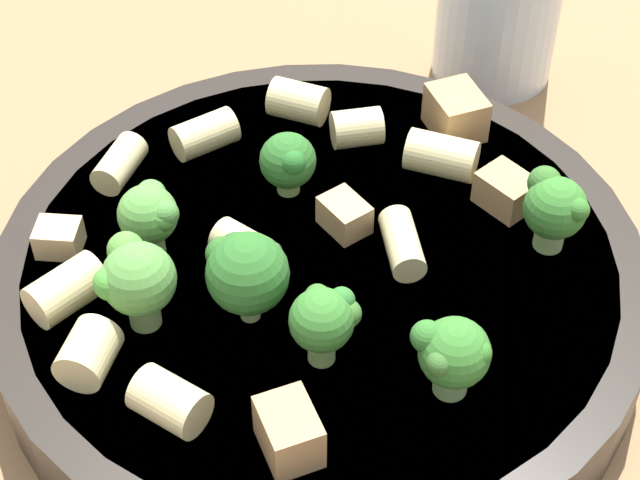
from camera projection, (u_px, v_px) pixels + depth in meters
ground_plane at (320, 318)px, 0.43m from camera, size 2.00×2.00×0.00m
pasta_bowl at (320, 284)px, 0.42m from camera, size 0.25×0.25×0.04m
broccoli_floret_0 at (453, 354)px, 0.35m from camera, size 0.02×0.03×0.03m
broccoli_floret_1 at (554, 207)px, 0.40m from camera, size 0.03×0.02×0.03m
broccoli_floret_2 at (244, 270)px, 0.37m from camera, size 0.03×0.03×0.04m
broccoli_floret_3 at (324, 320)px, 0.36m from camera, size 0.02×0.03×0.03m
broccoli_floret_4 at (136, 279)px, 0.37m from camera, size 0.03×0.03×0.04m
broccoli_floret_5 at (298, 160)px, 0.42m from camera, size 0.02×0.02×0.03m
broccoli_floret_6 at (150, 215)px, 0.40m from camera, size 0.03×0.02×0.03m
rigatoni_0 at (88, 354)px, 0.36m from camera, size 0.03×0.03×0.02m
rigatoni_1 at (402, 243)px, 0.40m from camera, size 0.03×0.02×0.01m
rigatoni_2 at (298, 101)px, 0.46m from camera, size 0.03×0.03×0.02m
rigatoni_3 at (205, 134)px, 0.45m from camera, size 0.02×0.03×0.02m
rigatoni_4 at (442, 156)px, 0.44m from camera, size 0.03×0.03×0.02m
rigatoni_5 at (245, 248)px, 0.40m from camera, size 0.03×0.03×0.01m
rigatoni_6 at (120, 164)px, 0.44m from camera, size 0.03×0.03×0.01m
rigatoni_7 at (66, 290)px, 0.38m from camera, size 0.03×0.03×0.02m
rigatoni_8 at (170, 401)px, 0.35m from camera, size 0.03×0.03×0.02m
rigatoni_9 at (357, 128)px, 0.45m from camera, size 0.02×0.02×0.02m
chicken_chunk_0 at (289, 432)px, 0.34m from camera, size 0.02×0.02×0.02m
chicken_chunk_1 at (456, 113)px, 0.46m from camera, size 0.03×0.02×0.02m
chicken_chunk_2 at (506, 191)px, 0.42m from camera, size 0.03×0.02×0.01m
chicken_chunk_3 at (344, 215)px, 0.42m from camera, size 0.02×0.02×0.01m
chicken_chunk_4 at (59, 238)px, 0.41m from camera, size 0.02×0.02×0.01m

